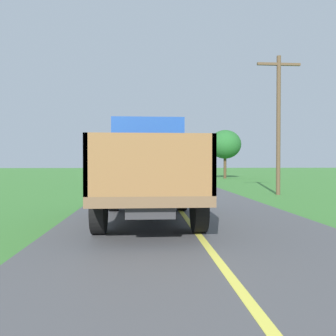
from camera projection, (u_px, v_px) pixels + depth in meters
banana_truck_near at (149, 166)px, 9.63m from camera, size 2.38×5.82×2.80m
banana_truck_far at (152, 164)px, 23.85m from camera, size 2.38×5.81×2.80m
utility_pole_roadside at (278, 119)px, 16.54m from camera, size 2.13×0.20×6.72m
roadside_tree_near_left at (225, 145)px, 33.38m from camera, size 3.11×3.11×4.74m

